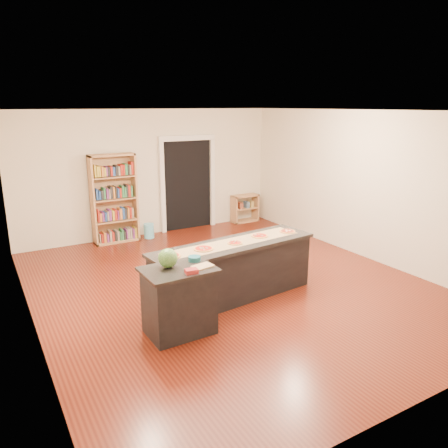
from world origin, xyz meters
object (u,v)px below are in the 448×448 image
low_shelf (245,208)px  watermelon (168,258)px  kitchen_island (234,270)px  waste_bin (149,231)px  side_counter (179,301)px  bookshelf (114,199)px

low_shelf → watermelon: bearing=-132.6°
low_shelf → watermelon: watermelon is taller
kitchen_island → waste_bin: kitchen_island is taller
side_counter → low_shelf: size_ratio=1.30×
watermelon → bookshelf: bearing=82.6°
bookshelf → waste_bin: 1.06m
kitchen_island → side_counter: (-1.17, -0.57, 0.01)m
low_shelf → waste_bin: size_ratio=2.12×
bookshelf → side_counter: bearing=-96.0°
waste_bin → watermelon: size_ratio=1.32×
side_counter → low_shelf: bearing=47.6°
side_counter → watermelon: size_ratio=3.65×
side_counter → kitchen_island: bearing=24.9°
watermelon → side_counter: bearing=-47.2°
kitchen_island → watermelon: 1.47m
side_counter → low_shelf: 5.73m
waste_bin → kitchen_island: bearing=-89.7°
side_counter → low_shelf: (3.78, 4.31, -0.11)m
bookshelf → waste_bin: bookshelf is taller
waste_bin → bookshelf: bearing=171.7°
side_counter → waste_bin: bearing=73.5°
side_counter → waste_bin: size_ratio=2.77×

